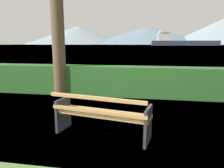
% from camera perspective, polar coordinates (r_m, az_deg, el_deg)
% --- Properties ---
extents(ground_plane, '(1400.00, 1400.00, 0.00)m').
position_cam_1_polar(ground_plane, '(4.31, -2.50, -13.67)').
color(ground_plane, '#4C6B33').
extents(water_surface, '(620.00, 620.00, 0.00)m').
position_cam_1_polar(water_surface, '(312.62, 9.76, 10.36)').
color(water_surface, '#7A99A8').
rests_on(water_surface, ground_plane).
extents(park_bench, '(1.95, 0.92, 0.87)m').
position_cam_1_polar(park_bench, '(4.10, -2.90, -8.51)').
color(park_bench, tan).
rests_on(park_bench, ground_plane).
extents(hedge_row, '(10.80, 0.71, 1.02)m').
position_cam_1_polar(hedge_row, '(7.34, 3.00, 0.80)').
color(hedge_row, '#285B23').
rests_on(hedge_row, ground_plane).
extents(cargo_ship_large, '(67.83, 14.03, 15.26)m').
position_cam_1_polar(cargo_ship_large, '(230.47, 17.89, 10.95)').
color(cargo_ship_large, '#2D384C').
rests_on(cargo_ship_large, water_surface).
extents(distant_hills, '(695.18, 354.15, 73.73)m').
position_cam_1_polar(distant_hills, '(567.92, 14.59, 13.33)').
color(distant_hills, gray).
rests_on(distant_hills, ground_plane).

